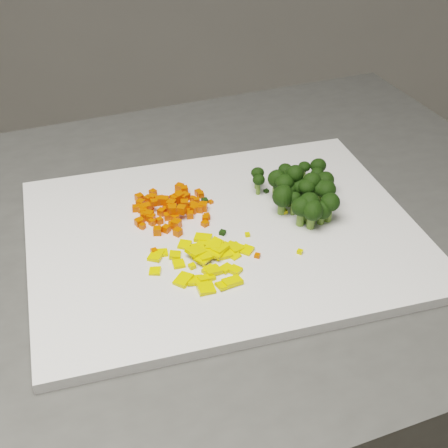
{
  "coord_description": "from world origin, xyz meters",
  "views": [
    {
      "loc": [
        0.28,
        -0.47,
        1.38
      ],
      "look_at": [
        0.3,
        0.17,
        0.92
      ],
      "focal_mm": 50.0,
      "sensor_mm": 36.0,
      "label": 1
    }
  ],
  "objects_px": {
    "counter_block": "(193,439)",
    "cutting_board": "(224,235)",
    "carrot_pile": "(172,202)",
    "broccoli_pile": "(298,182)",
    "pepper_pile": "(206,256)"
  },
  "relations": [
    {
      "from": "counter_block",
      "to": "broccoli_pile",
      "type": "relative_size",
      "value": 8.09
    },
    {
      "from": "pepper_pile",
      "to": "broccoli_pile",
      "type": "relative_size",
      "value": 0.97
    },
    {
      "from": "cutting_board",
      "to": "carrot_pile",
      "type": "distance_m",
      "value": 0.08
    },
    {
      "from": "counter_block",
      "to": "cutting_board",
      "type": "height_order",
      "value": "cutting_board"
    },
    {
      "from": "pepper_pile",
      "to": "carrot_pile",
      "type": "bearing_deg",
      "value": 112.44
    },
    {
      "from": "counter_block",
      "to": "cutting_board",
      "type": "bearing_deg",
      "value": -23.99
    },
    {
      "from": "counter_block",
      "to": "pepper_pile",
      "type": "xyz_separation_m",
      "value": [
        0.03,
        -0.09,
        0.47
      ]
    },
    {
      "from": "cutting_board",
      "to": "pepper_pile",
      "type": "distance_m",
      "value": 0.07
    },
    {
      "from": "cutting_board",
      "to": "carrot_pile",
      "type": "height_order",
      "value": "carrot_pile"
    },
    {
      "from": "cutting_board",
      "to": "carrot_pile",
      "type": "relative_size",
      "value": 4.5
    },
    {
      "from": "carrot_pile",
      "to": "cutting_board",
      "type": "bearing_deg",
      "value": -33.41
    },
    {
      "from": "counter_block",
      "to": "cutting_board",
      "type": "relative_size",
      "value": 2.16
    },
    {
      "from": "cutting_board",
      "to": "counter_block",
      "type": "bearing_deg",
      "value": 156.01
    },
    {
      "from": "cutting_board",
      "to": "carrot_pile",
      "type": "xyz_separation_m",
      "value": [
        -0.07,
        0.04,
        0.02
      ]
    },
    {
      "from": "counter_block",
      "to": "broccoli_pile",
      "type": "distance_m",
      "value": 0.52
    }
  ]
}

